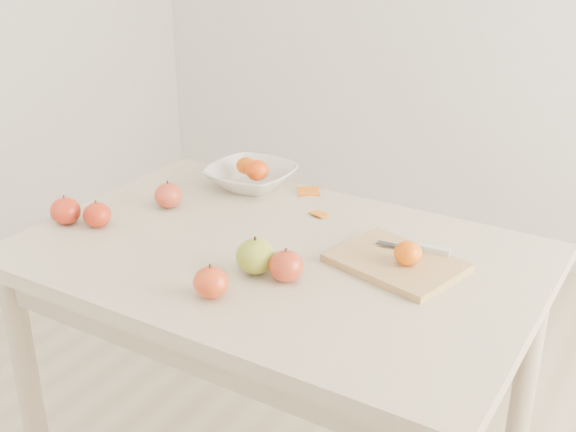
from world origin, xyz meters
The scene contains 15 objects.
table centered at (0.00, 0.00, 0.65)m, with size 1.20×0.80×0.75m.
cutting_board centered at (0.27, 0.07, 0.76)m, with size 0.28×0.20×0.02m, color tan.
board_tangerine centered at (0.30, 0.06, 0.80)m, with size 0.06×0.06×0.05m, color #E45C08.
fruit_bowl centered at (-0.28, 0.31, 0.78)m, with size 0.24×0.24×0.06m, color silver.
bowl_tangerine_near centered at (-0.30, 0.32, 0.81)m, with size 0.06×0.06×0.05m, color #E35F08.
bowl_tangerine_far centered at (-0.25, 0.29, 0.81)m, with size 0.07×0.07×0.06m, color #C93507.
orange_peel_a centered at (-0.11, 0.35, 0.75)m, with size 0.06×0.04×0.00m, color #C3570D.
orange_peel_b centered at (-0.01, 0.23, 0.75)m, with size 0.04×0.04×0.00m, color orange.
paring_knife centered at (0.32, 0.14, 0.78)m, with size 0.17×0.05×0.01m.
apple_green centered at (0.02, -0.12, 0.79)m, with size 0.09×0.09×0.08m, color olive.
apple_red_e centered at (0.09, -0.11, 0.78)m, with size 0.08×0.08×0.07m, color maroon.
apple_red_b centered at (-0.46, -0.12, 0.78)m, with size 0.07×0.07×0.06m, color maroon.
apple_red_c centered at (0.00, -0.25, 0.78)m, with size 0.08×0.08×0.07m, color #A51C10.
apple_red_a centered at (-0.39, 0.07, 0.78)m, with size 0.08×0.08×0.07m, color maroon.
apple_red_d centered at (-0.54, -0.15, 0.78)m, with size 0.08×0.08×0.07m, color #9F0504.
Camera 1 is at (0.81, -1.28, 1.51)m, focal length 45.00 mm.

